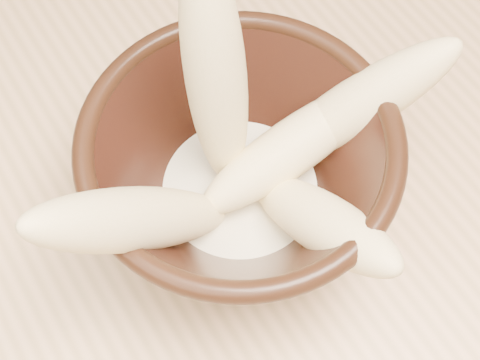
% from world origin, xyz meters
% --- Properties ---
extents(table, '(1.20, 0.80, 0.75)m').
position_xyz_m(table, '(0.00, 0.00, 0.67)').
color(table, '#DEAC7A').
rests_on(table, ground).
extents(bowl, '(0.20, 0.20, 0.11)m').
position_xyz_m(bowl, '(-0.12, 0.02, 0.81)').
color(bowl, black).
rests_on(bowl, table).
extents(milk_puddle, '(0.11, 0.11, 0.02)m').
position_xyz_m(milk_puddle, '(-0.12, 0.02, 0.79)').
color(milk_puddle, beige).
rests_on(milk_puddle, bowl).
extents(banana_upright, '(0.06, 0.09, 0.18)m').
position_xyz_m(banana_upright, '(-0.12, 0.05, 0.88)').
color(banana_upright, '#E0CA84').
rests_on(banana_upright, bowl).
extents(banana_left, '(0.14, 0.04, 0.15)m').
position_xyz_m(banana_left, '(-0.20, 0.01, 0.85)').
color(banana_left, '#E0CA84').
rests_on(banana_left, bowl).
extents(banana_right, '(0.14, 0.08, 0.12)m').
position_xyz_m(banana_right, '(-0.04, 0.01, 0.84)').
color(banana_right, '#E0CA84').
rests_on(banana_right, bowl).
extents(banana_across, '(0.15, 0.04, 0.06)m').
position_xyz_m(banana_across, '(-0.09, 0.01, 0.82)').
color(banana_across, '#E0CA84').
rests_on(banana_across, bowl).
extents(banana_front, '(0.05, 0.13, 0.10)m').
position_xyz_m(banana_front, '(-0.10, -0.04, 0.83)').
color(banana_front, '#E0CA84').
rests_on(banana_front, bowl).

